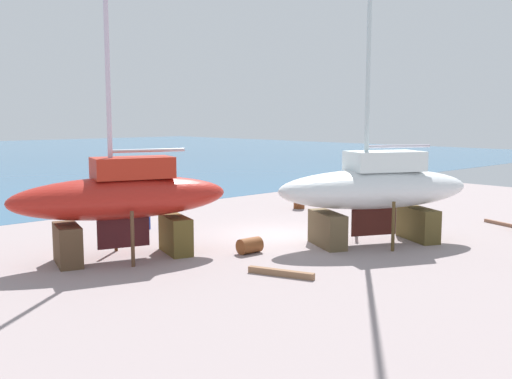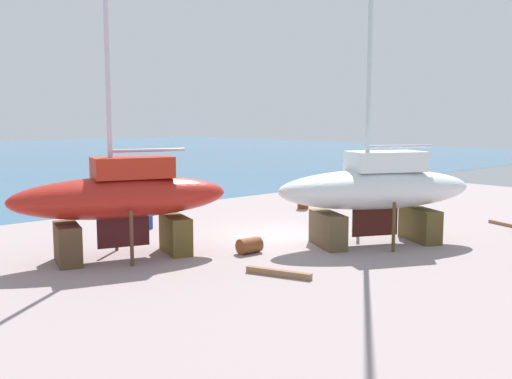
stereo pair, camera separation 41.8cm
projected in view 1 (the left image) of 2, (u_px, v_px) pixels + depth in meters
ground_plane at (311, 243)px, 21.74m from camera, size 45.91×45.91×0.00m
sailboat_small_center at (123, 199)px, 19.13m from camera, size 7.50×4.18×11.43m
sailboat_large_starboard at (375, 189)px, 21.50m from camera, size 7.88×5.59×13.62m
worker at (146, 207)px, 24.35m from camera, size 0.28×0.46×1.78m
barrel_by_slipway at (361, 197)px, 31.09m from camera, size 0.87×0.87×0.86m
barrel_tar_black at (299, 200)px, 29.93m from camera, size 0.62×0.62×0.88m
barrel_rust_mid at (250, 245)px, 20.08m from camera, size 0.85×0.59×0.54m
timber_long_aft at (508, 225)px, 25.01m from camera, size 0.97×2.44×0.14m
timber_plank_near at (281, 273)px, 17.20m from camera, size 0.93×2.01×0.19m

